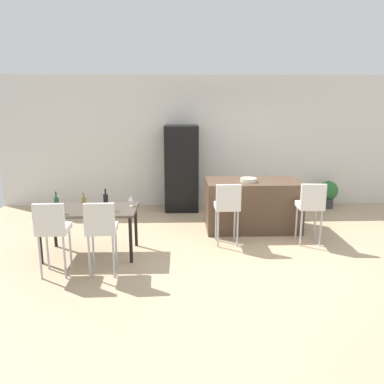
# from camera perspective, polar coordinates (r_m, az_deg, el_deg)

# --- Properties ---
(ground_plane) EXTENTS (10.00, 10.00, 0.00)m
(ground_plane) POSITION_cam_1_polar(r_m,az_deg,el_deg) (6.69, 6.67, -7.45)
(ground_plane) COLOR tan
(back_wall) EXTENTS (10.00, 0.12, 2.90)m
(back_wall) POSITION_cam_1_polar(r_m,az_deg,el_deg) (8.93, 4.49, 7.34)
(back_wall) COLOR silver
(back_wall) RESTS_ON ground_plane
(kitchen_island) EXTENTS (1.70, 0.95, 0.92)m
(kitchen_island) POSITION_cam_1_polar(r_m,az_deg,el_deg) (7.37, 8.77, -1.84)
(kitchen_island) COLOR #4C3828
(kitchen_island) RESTS_ON ground_plane
(bar_chair_left) EXTENTS (0.41, 0.41, 1.05)m
(bar_chair_left) POSITION_cam_1_polar(r_m,az_deg,el_deg) (6.41, 5.20, -1.80)
(bar_chair_left) COLOR silver
(bar_chair_left) RESTS_ON ground_plane
(bar_chair_middle) EXTENTS (0.42, 0.42, 1.05)m
(bar_chair_middle) POSITION_cam_1_polar(r_m,az_deg,el_deg) (6.71, 16.95, -1.64)
(bar_chair_middle) COLOR silver
(bar_chair_middle) RESTS_ON ground_plane
(dining_table) EXTENTS (1.44, 0.81, 0.74)m
(dining_table) POSITION_cam_1_polar(r_m,az_deg,el_deg) (6.19, -14.74, -2.97)
(dining_table) COLOR #4C4238
(dining_table) RESTS_ON ground_plane
(dining_chair_near) EXTENTS (0.41, 0.41, 1.05)m
(dining_chair_near) POSITION_cam_1_polar(r_m,az_deg,el_deg) (5.56, -19.74, -4.84)
(dining_chair_near) COLOR silver
(dining_chair_near) RESTS_ON ground_plane
(dining_chair_far) EXTENTS (0.42, 0.42, 1.05)m
(dining_chair_far) POSITION_cam_1_polar(r_m,az_deg,el_deg) (5.40, -13.14, -4.95)
(dining_chair_far) COLOR silver
(dining_chair_far) RESTS_ON ground_plane
(wine_bottle_left) EXTENTS (0.07, 0.07, 0.32)m
(wine_bottle_left) POSITION_cam_1_polar(r_m,az_deg,el_deg) (6.05, -19.14, -1.78)
(wine_bottle_left) COLOR #194723
(wine_bottle_left) RESTS_ON dining_table
(wine_bottle_end) EXTENTS (0.07, 0.07, 0.32)m
(wine_bottle_end) POSITION_cam_1_polar(r_m,az_deg,el_deg) (6.02, -12.47, -1.38)
(wine_bottle_end) COLOR black
(wine_bottle_end) RESTS_ON dining_table
(wine_bottle_middle) EXTENTS (0.06, 0.06, 0.31)m
(wine_bottle_middle) POSITION_cam_1_polar(r_m,az_deg,el_deg) (5.94, -15.50, -1.80)
(wine_bottle_middle) COLOR brown
(wine_bottle_middle) RESTS_ON dining_table
(wine_glass_right) EXTENTS (0.07, 0.07, 0.17)m
(wine_glass_right) POSITION_cam_1_polar(r_m,az_deg,el_deg) (6.16, -8.92, -0.92)
(wine_glass_right) COLOR silver
(wine_glass_right) RESTS_ON dining_table
(refrigerator) EXTENTS (0.72, 0.68, 1.84)m
(refrigerator) POSITION_cam_1_polar(r_m,az_deg,el_deg) (8.51, -1.55, 3.49)
(refrigerator) COLOR black
(refrigerator) RESTS_ON ground_plane
(fruit_bowl) EXTENTS (0.29, 0.29, 0.07)m
(fruit_bowl) POSITION_cam_1_polar(r_m,az_deg,el_deg) (7.12, 8.25, 1.75)
(fruit_bowl) COLOR beige
(fruit_bowl) RESTS_ON kitchen_island
(potted_plant) EXTENTS (0.41, 0.41, 0.61)m
(potted_plant) POSITION_cam_1_polar(r_m,az_deg,el_deg) (9.22, 19.28, -0.04)
(potted_plant) COLOR #38383D
(potted_plant) RESTS_ON ground_plane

